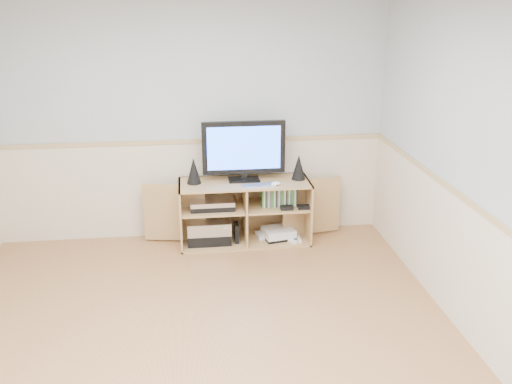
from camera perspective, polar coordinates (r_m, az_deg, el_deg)
room at (r=3.79m, az=-6.98°, el=-0.08°), size 4.04×4.54×2.54m
media_cabinet at (r=5.91m, az=-1.20°, el=-1.73°), size 2.07×0.50×0.65m
monitor at (r=5.70m, az=-1.24°, el=4.31°), size 0.83×0.18×0.61m
speaker_left at (r=5.70m, az=-6.25°, el=2.13°), size 0.14×0.14×0.26m
speaker_right at (r=5.81m, az=4.29°, el=2.50°), size 0.14×0.14×0.26m
keyboard at (r=5.63m, az=0.24°, el=0.67°), size 0.34×0.16×0.01m
mouse at (r=5.65m, az=2.00°, el=0.86°), size 0.10×0.07×0.04m
av_components at (r=5.88m, az=-4.57°, el=-3.12°), size 0.52×0.33×0.47m
game_consoles at (r=5.99m, az=2.13°, el=-4.16°), size 0.46×0.32×0.11m
game_cases at (r=5.83m, az=2.30°, el=-0.45°), size 0.36×0.14×0.19m
wall_outlet at (r=6.07m, az=3.09°, el=1.52°), size 0.12×0.03×0.12m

